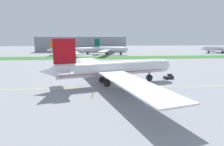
% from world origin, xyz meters
% --- Properties ---
extents(ground_plane, '(600.00, 600.00, 0.00)m').
position_xyz_m(ground_plane, '(0.00, 0.00, 0.00)').
color(ground_plane, gray).
rests_on(ground_plane, ground).
extents(apron_taxi_line, '(280.00, 0.36, 0.01)m').
position_xyz_m(apron_taxi_line, '(0.00, -2.53, 0.00)').
color(apron_taxi_line, yellow).
rests_on(apron_taxi_line, ground).
extents(grass_median_strip, '(320.00, 24.00, 0.10)m').
position_xyz_m(grass_median_strip, '(0.00, 99.44, 0.05)').
color(grass_median_strip, '#38722D').
rests_on(grass_median_strip, ground).
extents(airliner_foreground, '(54.19, 86.98, 18.64)m').
position_xyz_m(airliner_foreground, '(0.91, 2.91, 6.33)').
color(airliner_foreground, white).
rests_on(airliner_foreground, ground).
extents(pushback_tug, '(6.21, 3.60, 2.23)m').
position_xyz_m(pushback_tug, '(28.23, 10.87, 1.02)').
color(pushback_tug, '#26262B').
rests_on(pushback_tug, ground).
extents(ground_crew_wingwalker_port, '(0.30, 0.58, 1.66)m').
position_xyz_m(ground_crew_wingwalker_port, '(-6.32, -14.16, 1.01)').
color(ground_crew_wingwalker_port, black).
rests_on(ground_crew_wingwalker_port, ground).
extents(ground_crew_marshaller_front, '(0.34, 0.53, 1.56)m').
position_xyz_m(ground_crew_marshaller_front, '(14.01, 0.95, 0.95)').
color(ground_crew_marshaller_front, black).
rests_on(ground_crew_marshaller_front, ground).
extents(ground_crew_wingwalker_starboard, '(0.49, 0.41, 1.58)m').
position_xyz_m(ground_crew_wingwalker_starboard, '(-0.05, 2.80, 0.96)').
color(ground_crew_wingwalker_starboard, black).
rests_on(ground_crew_wingwalker_starboard, ground).
extents(traffic_cone_near_nose, '(0.36, 0.36, 0.58)m').
position_xyz_m(traffic_cone_near_nose, '(-21.68, -14.43, 0.28)').
color(traffic_cone_near_nose, '#F2590C').
rests_on(traffic_cone_near_nose, ground).
extents(traffic_cone_port_wing, '(0.36, 0.36, 0.58)m').
position_xyz_m(traffic_cone_port_wing, '(26.62, -10.26, 0.28)').
color(traffic_cone_port_wing, '#F2590C').
rests_on(traffic_cone_port_wing, ground).
extents(traffic_cone_starboard_wing, '(0.36, 0.36, 0.58)m').
position_xyz_m(traffic_cone_starboard_wing, '(-21.83, -9.96, 0.28)').
color(traffic_cone_starboard_wing, '#F2590C').
rests_on(traffic_cone_starboard_wing, ground).
extents(service_truck_baggage_loader, '(4.56, 2.95, 3.09)m').
position_xyz_m(service_truck_baggage_loader, '(35.73, 44.31, 1.65)').
color(service_truck_baggage_loader, '#B21E19').
rests_on(service_truck_baggage_loader, ground).
extents(parked_airliner_far_left, '(49.41, 81.06, 14.14)m').
position_xyz_m(parked_airliner_far_left, '(-31.59, 129.27, 4.80)').
color(parked_airliner_far_left, white).
rests_on(parked_airliner_far_left, ground).
extents(parked_airliner_far_centre, '(39.55, 61.37, 16.27)m').
position_xyz_m(parked_airliner_far_centre, '(7.23, 128.08, 5.51)').
color(parked_airliner_far_centre, white).
rests_on(parked_airliner_far_centre, ground).
extents(parked_airliner_far_right, '(46.05, 72.83, 15.54)m').
position_xyz_m(parked_airliner_far_right, '(135.00, 135.78, 5.27)').
color(parked_airliner_far_right, white).
rests_on(parked_airliner_far_right, ground).
extents(terminal_building, '(109.17, 20.00, 18.00)m').
position_xyz_m(terminal_building, '(-24.44, 173.27, 9.00)').
color(terminal_building, gray).
rests_on(terminal_building, ground).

